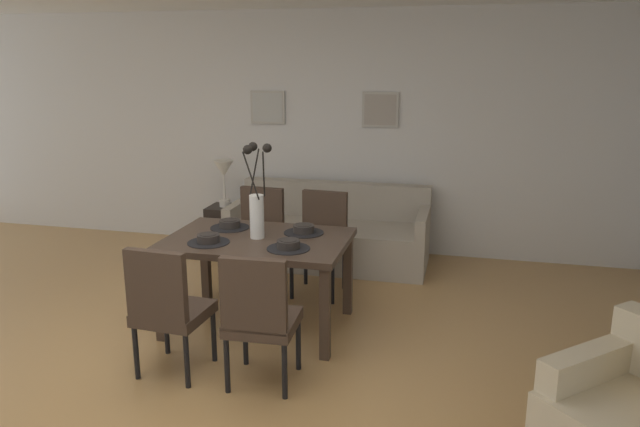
% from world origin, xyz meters
% --- Properties ---
extents(ground_plane, '(9.00, 9.00, 0.00)m').
position_xyz_m(ground_plane, '(0.00, 0.00, 0.00)').
color(ground_plane, tan).
extents(back_wall_panel, '(9.00, 0.10, 2.60)m').
position_xyz_m(back_wall_panel, '(0.00, 3.25, 1.30)').
color(back_wall_panel, silver).
rests_on(back_wall_panel, ground).
extents(dining_table, '(1.40, 0.95, 0.74)m').
position_xyz_m(dining_table, '(0.24, 1.01, 0.65)').
color(dining_table, '#3D2D23').
rests_on(dining_table, ground).
extents(dining_chair_near_left, '(0.47, 0.47, 0.92)m').
position_xyz_m(dining_chair_near_left, '(-0.08, 0.12, 0.51)').
color(dining_chair_near_left, '#3D2D23').
rests_on(dining_chair_near_left, ground).
extents(dining_chair_near_right, '(0.47, 0.47, 0.92)m').
position_xyz_m(dining_chair_near_right, '(-0.07, 1.89, 0.51)').
color(dining_chair_near_right, '#3D2D23').
rests_on(dining_chair_near_right, ground).
extents(dining_chair_far_left, '(0.46, 0.46, 0.92)m').
position_xyz_m(dining_chair_far_left, '(0.56, 0.13, 0.51)').
color(dining_chair_far_left, '#3D2D23').
rests_on(dining_chair_far_left, ground).
extents(dining_chair_far_right, '(0.47, 0.47, 0.92)m').
position_xyz_m(dining_chair_far_right, '(0.54, 1.87, 0.51)').
color(dining_chair_far_right, '#3D2D23').
rests_on(dining_chair_far_right, ground).
extents(centerpiece_vase, '(0.21, 0.23, 0.73)m').
position_xyz_m(centerpiece_vase, '(0.24, 1.01, 1.02)').
color(centerpiece_vase, white).
rests_on(centerpiece_vase, dining_table).
extents(placemat_near_left, '(0.32, 0.32, 0.01)m').
position_xyz_m(placemat_near_left, '(-0.07, 0.80, 0.74)').
color(placemat_near_left, black).
rests_on(placemat_near_left, dining_table).
extents(bowl_near_left, '(0.17, 0.17, 0.07)m').
position_xyz_m(bowl_near_left, '(-0.07, 0.80, 0.78)').
color(bowl_near_left, '#2D2826').
rests_on(bowl_near_left, dining_table).
extents(placemat_near_right, '(0.32, 0.32, 0.01)m').
position_xyz_m(placemat_near_right, '(-0.07, 1.22, 0.74)').
color(placemat_near_right, black).
rests_on(placemat_near_right, dining_table).
extents(bowl_near_right, '(0.17, 0.17, 0.07)m').
position_xyz_m(bowl_near_right, '(-0.07, 1.22, 0.78)').
color(bowl_near_right, '#2D2826').
rests_on(bowl_near_right, dining_table).
extents(placemat_far_left, '(0.32, 0.32, 0.01)m').
position_xyz_m(placemat_far_left, '(0.56, 0.80, 0.74)').
color(placemat_far_left, black).
rests_on(placemat_far_left, dining_table).
extents(bowl_far_left, '(0.17, 0.17, 0.07)m').
position_xyz_m(bowl_far_left, '(0.56, 0.80, 0.78)').
color(bowl_far_left, '#2D2826').
rests_on(bowl_far_left, dining_table).
extents(placemat_far_right, '(0.32, 0.32, 0.01)m').
position_xyz_m(placemat_far_right, '(0.56, 1.22, 0.74)').
color(placemat_far_right, black).
rests_on(placemat_far_right, dining_table).
extents(bowl_far_right, '(0.17, 0.17, 0.07)m').
position_xyz_m(bowl_far_right, '(0.56, 1.22, 0.78)').
color(bowl_far_right, '#2D2826').
rests_on(bowl_far_right, dining_table).
extents(sofa, '(2.03, 0.84, 0.80)m').
position_xyz_m(sofa, '(0.44, 2.70, 0.28)').
color(sofa, '#A89E8E').
rests_on(sofa, ground).
extents(side_table, '(0.36, 0.36, 0.52)m').
position_xyz_m(side_table, '(-0.75, 2.75, 0.26)').
color(side_table, black).
rests_on(side_table, ground).
extents(table_lamp, '(0.22, 0.22, 0.51)m').
position_xyz_m(table_lamp, '(-0.75, 2.75, 0.89)').
color(table_lamp, beige).
rests_on(table_lamp, side_table).
extents(framed_picture_left, '(0.39, 0.03, 0.36)m').
position_xyz_m(framed_picture_left, '(-0.38, 3.18, 1.56)').
color(framed_picture_left, '#B2ADA3').
extents(framed_picture_center, '(0.39, 0.03, 0.37)m').
position_xyz_m(framed_picture_center, '(0.87, 3.18, 1.56)').
color(framed_picture_center, '#B2ADA3').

